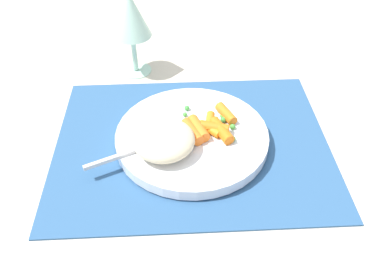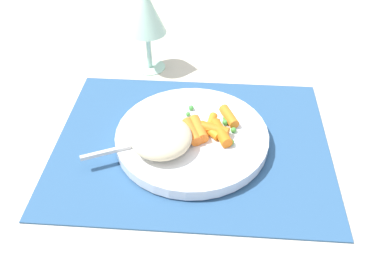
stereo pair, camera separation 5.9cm
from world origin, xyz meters
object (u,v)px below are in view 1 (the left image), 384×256
object	(u,v)px
carrot_portion	(210,126)
wine_glass	(130,16)
rice_mound	(164,140)
plate	(192,137)
fork	(166,140)

from	to	relation	value
carrot_portion	wine_glass	world-z (taller)	wine_glass
rice_mound	carrot_portion	size ratio (longest dim) A/B	1.00
rice_mound	wine_glass	bearing A→B (deg)	102.73
plate	rice_mound	world-z (taller)	rice_mound
rice_mound	carrot_portion	bearing A→B (deg)	28.50
plate	wine_glass	distance (m)	0.26
carrot_portion	wine_glass	bearing A→B (deg)	121.13
carrot_portion	fork	bearing A→B (deg)	-161.66
rice_mound	carrot_portion	world-z (taller)	rice_mound
carrot_portion	fork	size ratio (longest dim) A/B	0.47
plate	rice_mound	size ratio (longest dim) A/B	2.60
carrot_portion	wine_glass	size ratio (longest dim) A/B	0.56
plate	wine_glass	world-z (taller)	wine_glass
fork	plate	bearing A→B (deg)	24.09
plate	carrot_portion	xyz separation A→B (m)	(0.03, 0.00, 0.02)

